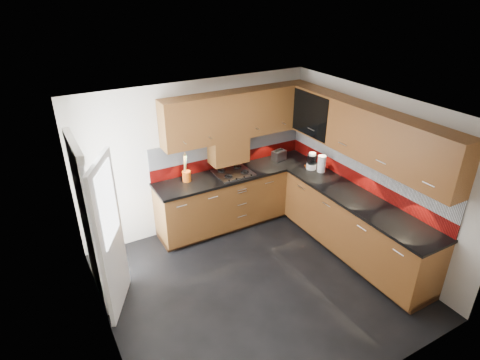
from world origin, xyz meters
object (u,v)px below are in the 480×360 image
utensil_pot (186,175)px  toaster (279,155)px  gas_hob (233,173)px  food_processor (312,162)px

utensil_pot → toaster: utensil_pot is taller
utensil_pot → toaster: size_ratio=1.80×
gas_hob → utensil_pot: 0.76m
gas_hob → toaster: toaster is taller
toaster → food_processor: size_ratio=0.94×
gas_hob → toaster: 0.94m
gas_hob → food_processor: size_ratio=2.05×
food_processor → utensil_pot: bearing=163.2°
gas_hob → utensil_pot: (-0.74, 0.13, 0.09)m
toaster → utensil_pot: bearing=179.1°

